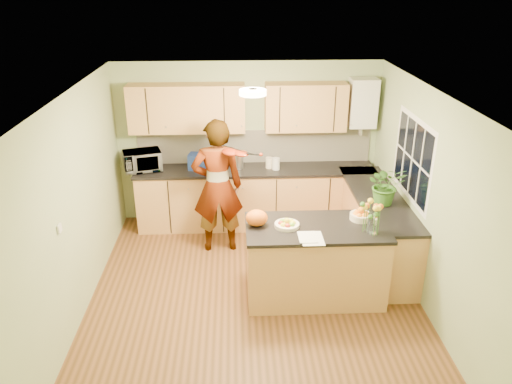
{
  "coord_description": "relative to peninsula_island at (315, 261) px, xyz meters",
  "views": [
    {
      "loc": [
        -0.21,
        -5.13,
        3.64
      ],
      "look_at": [
        0.04,
        0.5,
        1.18
      ],
      "focal_mm": 35.0,
      "sensor_mm": 36.0,
      "label": 1
    }
  ],
  "objects": [
    {
      "name": "floor",
      "position": [
        -0.73,
        -0.0,
        -0.48
      ],
      "size": [
        4.5,
        4.5,
        0.0
      ],
      "primitive_type": "plane",
      "color": "#523417",
      "rests_on": "ground"
    },
    {
      "name": "ceiling",
      "position": [
        -0.73,
        -0.0,
        2.02
      ],
      "size": [
        4.0,
        4.5,
        0.02
      ],
      "primitive_type": "cube",
      "color": "silver",
      "rests_on": "wall_back"
    },
    {
      "name": "wall_back",
      "position": [
        -0.73,
        2.25,
        0.77
      ],
      "size": [
        4.0,
        0.02,
        2.5
      ],
      "primitive_type": "cube",
      "color": "#93AA7A",
      "rests_on": "floor"
    },
    {
      "name": "wall_front",
      "position": [
        -0.73,
        -2.25,
        0.77
      ],
      "size": [
        4.0,
        0.02,
        2.5
      ],
      "primitive_type": "cube",
      "color": "#93AA7A",
      "rests_on": "floor"
    },
    {
      "name": "wall_left",
      "position": [
        -2.73,
        -0.0,
        0.77
      ],
      "size": [
        0.02,
        4.5,
        2.5
      ],
      "primitive_type": "cube",
      "color": "#93AA7A",
      "rests_on": "floor"
    },
    {
      "name": "wall_right",
      "position": [
        1.27,
        -0.0,
        0.77
      ],
      "size": [
        0.02,
        4.5,
        2.5
      ],
      "primitive_type": "cube",
      "color": "#93AA7A",
      "rests_on": "floor"
    },
    {
      "name": "back_counter",
      "position": [
        -0.63,
        1.95,
        -0.01
      ],
      "size": [
        3.64,
        0.62,
        0.94
      ],
      "color": "#C17E4D",
      "rests_on": "floor"
    },
    {
      "name": "right_counter",
      "position": [
        0.97,
        0.85,
        -0.01
      ],
      "size": [
        0.62,
        2.24,
        0.94
      ],
      "color": "#C17E4D",
      "rests_on": "floor"
    },
    {
      "name": "splashback",
      "position": [
        -0.63,
        2.23,
        0.72
      ],
      "size": [
        3.6,
        0.02,
        0.52
      ],
      "primitive_type": "cube",
      "color": "silver",
      "rests_on": "back_counter"
    },
    {
      "name": "upper_cabinets",
      "position": [
        -0.91,
        2.08,
        1.37
      ],
      "size": [
        3.2,
        0.34,
        0.7
      ],
      "color": "#C17E4D",
      "rests_on": "wall_back"
    },
    {
      "name": "boiler",
      "position": [
        0.97,
        2.09,
        1.42
      ],
      "size": [
        0.4,
        0.3,
        0.86
      ],
      "color": "white",
      "rests_on": "wall_back"
    },
    {
      "name": "window_right",
      "position": [
        1.26,
        0.6,
        1.07
      ],
      "size": [
        0.01,
        1.3,
        1.05
      ],
      "color": "white",
      "rests_on": "wall_right"
    },
    {
      "name": "light_switch",
      "position": [
        -2.72,
        -0.6,
        0.82
      ],
      "size": [
        0.02,
        0.09,
        0.09
      ],
      "primitive_type": "cube",
      "color": "white",
      "rests_on": "wall_left"
    },
    {
      "name": "ceiling_lamp",
      "position": [
        -0.73,
        0.3,
        1.98
      ],
      "size": [
        0.3,
        0.3,
        0.07
      ],
      "color": "#FFEABF",
      "rests_on": "ceiling"
    },
    {
      "name": "peninsula_island",
      "position": [
        0.0,
        0.0,
        0.0
      ],
      "size": [
        1.66,
        0.85,
        0.95
      ],
      "color": "#C17E4D",
      "rests_on": "floor"
    },
    {
      "name": "fruit_dish",
      "position": [
        -0.35,
        -0.0,
        0.52
      ],
      "size": [
        0.29,
        0.29,
        0.1
      ],
      "color": "beige",
      "rests_on": "peninsula_island"
    },
    {
      "name": "orange_bowl",
      "position": [
        0.55,
        0.15,
        0.54
      ],
      "size": [
        0.26,
        0.26,
        0.15
      ],
      "color": "beige",
      "rests_on": "peninsula_island"
    },
    {
      "name": "flower_vase",
      "position": [
        0.6,
        -0.18,
        0.81
      ],
      "size": [
        0.27,
        0.27,
        0.5
      ],
      "rotation": [
        0.0,
        0.0,
        -0.15
      ],
      "color": "silver",
      "rests_on": "peninsula_island"
    },
    {
      "name": "orange_bag",
      "position": [
        -0.7,
        0.05,
        0.57
      ],
      "size": [
        0.32,
        0.3,
        0.19
      ],
      "primitive_type": "ellipsoid",
      "rotation": [
        0.0,
        0.0,
        -0.41
      ],
      "color": "orange",
      "rests_on": "peninsula_island"
    },
    {
      "name": "papers",
      "position": [
        -0.1,
        -0.3,
        0.48
      ],
      "size": [
        0.25,
        0.34,
        0.01
      ],
      "primitive_type": "cube",
      "color": "white",
      "rests_on": "peninsula_island"
    },
    {
      "name": "violinist",
      "position": [
        -1.19,
        1.21,
        0.48
      ],
      "size": [
        0.74,
        0.52,
        1.92
      ],
      "primitive_type": "imported",
      "rotation": [
        0.0,
        0.0,
        3.23
      ],
      "color": "#DD9C87",
      "rests_on": "floor"
    },
    {
      "name": "violin",
      "position": [
        -0.99,
        0.99,
        1.06
      ],
      "size": [
        0.66,
        0.58,
        0.17
      ],
      "primitive_type": null,
      "rotation": [
        0.17,
        0.0,
        -0.61
      ],
      "color": "#571405",
      "rests_on": "violinist"
    },
    {
      "name": "microwave",
      "position": [
        -2.33,
        1.96,
        0.61
      ],
      "size": [
        0.62,
        0.5,
        0.3
      ],
      "primitive_type": "imported",
      "rotation": [
        0.0,
        0.0,
        0.28
      ],
      "color": "white",
      "rests_on": "back_counter"
    },
    {
      "name": "blue_box",
      "position": [
        -1.48,
        1.97,
        0.58
      ],
      "size": [
        0.33,
        0.27,
        0.24
      ],
      "primitive_type": "cube",
      "rotation": [
        0.0,
        0.0,
        -0.17
      ],
      "color": "navy",
      "rests_on": "back_counter"
    },
    {
      "name": "kettle",
      "position": [
        -0.89,
        1.99,
        0.58
      ],
      "size": [
        0.15,
        0.15,
        0.29
      ],
      "rotation": [
        0.0,
        0.0,
        0.14
      ],
      "color": "silver",
      "rests_on": "back_counter"
    },
    {
      "name": "jar_cream",
      "position": [
        -0.42,
        1.97,
        0.55
      ],
      "size": [
        0.13,
        0.13,
        0.17
      ],
      "primitive_type": "cylinder",
      "rotation": [
        0.0,
        0.0,
        0.19
      ],
      "color": "beige",
      "rests_on": "back_counter"
    },
    {
      "name": "jar_white",
      "position": [
        -0.32,
        1.9,
        0.55
      ],
      "size": [
        0.14,
        0.14,
        0.18
      ],
      "primitive_type": "cylinder",
      "rotation": [
        0.0,
        0.0,
        -0.2
      ],
      "color": "white",
      "rests_on": "back_counter"
    },
    {
      "name": "potted_plant",
      "position": [
        0.97,
        0.61,
        0.72
      ],
      "size": [
        0.49,
        0.43,
        0.52
      ],
      "primitive_type": "imported",
      "rotation": [
        0.0,
        0.0,
        -0.05
      ],
      "color": "#3D7527",
      "rests_on": "right_counter"
    }
  ]
}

